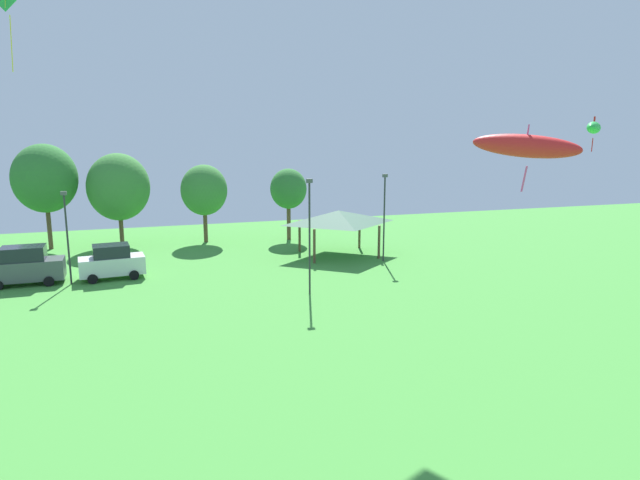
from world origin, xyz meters
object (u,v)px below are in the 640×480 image
kite_flying_5 (594,128)px  kite_flying_6 (526,146)px  treeline_tree_1 (45,179)px  treeline_tree_4 (288,189)px  light_post_0 (384,213)px  parked_car_third_from_left (112,262)px  light_post_1 (310,231)px  park_pavilion (338,217)px  parked_car_second_from_left (24,266)px  treeline_tree_2 (119,187)px  light_post_2 (67,232)px  treeline_tree_3 (204,190)px

kite_flying_5 → kite_flying_6: bearing=-137.3°
treeline_tree_1 → treeline_tree_4: size_ratio=1.36×
kite_flying_5 → kite_flying_6: kite_flying_5 is taller
kite_flying_5 → light_post_0: 16.24m
kite_flying_5 → parked_car_third_from_left: size_ratio=0.60×
light_post_1 → treeline_tree_1: (-17.10, 19.05, 1.97)m
kite_flying_6 → park_pavilion: size_ratio=0.38×
park_pavilion → treeline_tree_4: treeline_tree_4 is taller
kite_flying_6 → light_post_1: 20.31m
parked_car_second_from_left → light_post_0: (24.80, -0.81, 2.49)m
parked_car_third_from_left → park_pavilion: size_ratio=0.64×
parked_car_second_from_left → parked_car_third_from_left: parked_car_second_from_left is taller
treeline_tree_1 → treeline_tree_2: (5.67, -0.17, -0.85)m
kite_flying_5 → parked_car_third_from_left: kite_flying_5 is taller
park_pavilion → light_post_1: bearing=-118.1°
parked_car_third_from_left → light_post_2: light_post_2 is taller
parked_car_second_from_left → treeline_tree_3: treeline_tree_3 is taller
kite_flying_5 → treeline_tree_2: (-25.22, 25.92, -4.95)m
parked_car_third_from_left → light_post_2: 3.47m
parked_car_second_from_left → light_post_0: size_ratio=0.72×
parked_car_third_from_left → treeline_tree_1: size_ratio=0.50×
parked_car_third_from_left → treeline_tree_2: size_ratio=0.55×
park_pavilion → light_post_0: light_post_0 is taller
treeline_tree_3 → kite_flying_5: bearing=-54.4°
treeline_tree_1 → treeline_tree_4: bearing=-5.3°
light_post_0 → light_post_1: size_ratio=0.94×
kite_flying_6 → treeline_tree_3: (-4.62, 37.76, -4.92)m
treeline_tree_3 → treeline_tree_4: (7.35, -1.06, -0.02)m
light_post_1 → light_post_2: 15.74m
light_post_2 → treeline_tree_3: treeline_tree_3 is taller
parked_car_third_from_left → light_post_0: 19.66m
kite_flying_6 → parked_car_second_from_left: kite_flying_6 is taller
parked_car_second_from_left → light_post_0: bearing=-3.3°
kite_flying_6 → parked_car_third_from_left: bearing=114.0°
treeline_tree_1 → light_post_1: bearing=-48.1°
parked_car_second_from_left → treeline_tree_4: size_ratio=0.74×
treeline_tree_1 → treeline_tree_2: bearing=-1.7°
kite_flying_6 → parked_car_third_from_left: kite_flying_6 is taller
treeline_tree_2 → treeline_tree_4: (14.43, -1.70, -0.45)m
kite_flying_6 → treeline_tree_3: 38.36m
parked_car_second_from_left → park_pavilion: (22.21, 2.24, 1.85)m
light_post_0 → treeline_tree_3: bearing=136.3°
parked_car_second_from_left → park_pavilion: 22.40m
treeline_tree_4 → light_post_2: bearing=-148.7°
light_post_1 → treeline_tree_2: size_ratio=0.89×
treeline_tree_3 → treeline_tree_4: 7.42m
light_post_1 → treeline_tree_3: light_post_1 is taller
light_post_2 → treeline_tree_1: treeline_tree_1 is taller
light_post_2 → treeline_tree_3: (9.89, 11.54, 1.19)m
parked_car_second_from_left → light_post_0: 24.93m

